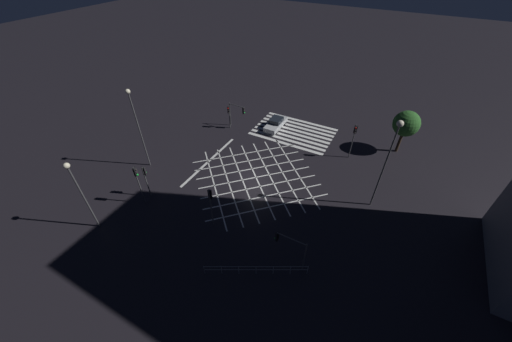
# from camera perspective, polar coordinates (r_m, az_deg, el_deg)

# --- Properties ---
(ground_plane) EXTENTS (200.00, 200.00, 0.00)m
(ground_plane) POSITION_cam_1_polar(r_m,az_deg,el_deg) (31.53, -0.00, -1.27)
(ground_plane) COLOR black
(road_markings) EXTENTS (15.71, 21.99, 0.01)m
(road_markings) POSITION_cam_1_polar(r_m,az_deg,el_deg) (36.18, 4.46, 4.78)
(road_markings) COLOR silver
(road_markings) RESTS_ON ground_plane
(traffic_light_se_cross) EXTENTS (0.36, 0.39, 3.26)m
(traffic_light_se_cross) POSITION_cam_1_polar(r_m,az_deg,el_deg) (38.94, -5.44, 11.50)
(traffic_light_se_cross) COLOR #424244
(traffic_light_se_cross) RESTS_ON ground_plane
(traffic_light_nw_main) EXTENTS (2.65, 0.36, 3.40)m
(traffic_light_nw_main) POSITION_cam_1_polar(r_m,az_deg,el_deg) (22.64, 6.43, -14.25)
(traffic_light_nw_main) COLOR #424244
(traffic_light_nw_main) RESTS_ON ground_plane
(traffic_light_se_main) EXTENTS (2.44, 0.36, 3.42)m
(traffic_light_se_main) POSITION_cam_1_polar(r_m,az_deg,el_deg) (38.90, -3.60, 11.86)
(traffic_light_se_main) COLOR #424244
(traffic_light_se_main) RESTS_ON ground_plane
(traffic_light_ne_cross) EXTENTS (0.36, 0.39, 3.76)m
(traffic_light_ne_cross) POSITION_cam_1_polar(r_m,az_deg,el_deg) (29.65, -21.25, -0.86)
(traffic_light_ne_cross) COLOR #424244
(traffic_light_ne_cross) RESTS_ON ground_plane
(traffic_light_ne_main) EXTENTS (0.39, 0.36, 4.59)m
(traffic_light_ne_main) POSITION_cam_1_polar(r_m,az_deg,el_deg) (28.63, -22.58, -1.41)
(traffic_light_ne_main) COLOR #424244
(traffic_light_ne_main) RESTS_ON ground_plane
(traffic_light_sw_cross) EXTENTS (0.36, 0.39, 4.44)m
(traffic_light_sw_cross) POSITION_cam_1_polar(r_m,az_deg,el_deg) (34.35, 19.00, 6.75)
(traffic_light_sw_cross) COLOR #424244
(traffic_light_sw_cross) RESTS_ON ground_plane
(traffic_light_median_north) EXTENTS (0.36, 0.39, 4.27)m
(traffic_light_median_north) POSITION_cam_1_polar(r_m,az_deg,el_deg) (25.01, -9.04, -5.84)
(traffic_light_median_north) COLOR #424244
(traffic_light_median_north) RESTS_ON ground_plane
(street_lamp_east) EXTENTS (0.56, 0.56, 9.50)m
(street_lamp_east) POSITION_cam_1_polar(r_m,az_deg,el_deg) (26.60, 25.41, 4.19)
(street_lamp_east) COLOR #424244
(street_lamp_east) RESTS_ON ground_plane
(street_lamp_west) EXTENTS (0.48, 0.48, 9.30)m
(street_lamp_west) POSITION_cam_1_polar(r_m,az_deg,el_deg) (32.17, -22.93, 9.86)
(street_lamp_west) COLOR #424244
(street_lamp_west) RESTS_ON ground_plane
(street_lamp_far) EXTENTS (0.49, 0.49, 7.39)m
(street_lamp_far) POSITION_cam_1_polar(r_m,az_deg,el_deg) (27.17, -32.17, -2.36)
(street_lamp_far) COLOR #424244
(street_lamp_far) RESTS_ON ground_plane
(street_tree_near) EXTENTS (2.99, 2.99, 5.38)m
(street_tree_near) POSITION_cam_1_polar(r_m,az_deg,el_deg) (37.56, 27.85, 8.33)
(street_tree_near) COLOR #38281C
(street_tree_near) RESTS_ON ground_plane
(waiting_car) EXTENTS (1.70, 4.42, 1.37)m
(waiting_car) POSITION_cam_1_polar(r_m,az_deg,el_deg) (39.83, 3.98, 9.49)
(waiting_car) COLOR #B7BABC
(waiting_car) RESTS_ON ground_plane
(pedestrian_railing) EXTENTS (7.17, 3.90, 1.05)m
(pedestrian_railing) POSITION_cam_1_polar(r_m,az_deg,el_deg) (23.47, -0.00, -19.03)
(pedestrian_railing) COLOR gray
(pedestrian_railing) RESTS_ON ground_plane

